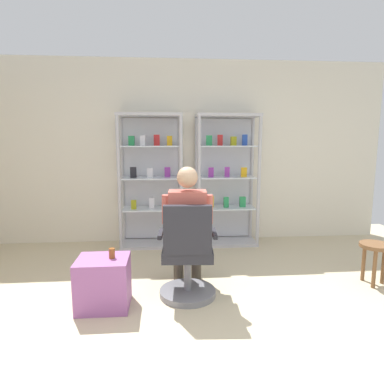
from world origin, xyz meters
name	(u,v)px	position (x,y,z in m)	size (l,w,h in m)	color
ground_plane	(218,365)	(0.00, 0.00, 0.00)	(7.20, 7.20, 0.00)	#C6B793
back_wall	(188,152)	(0.00, 3.00, 1.35)	(6.00, 0.10, 2.70)	silver
display_cabinet_left	(151,180)	(-0.55, 2.76, 0.97)	(0.90, 0.45, 1.90)	#B7B7BC
display_cabinet_right	(226,179)	(0.55, 2.76, 0.96)	(0.90, 0.45, 1.90)	#B7B7BC
office_chair	(188,260)	(-0.14, 1.00, 0.39)	(0.58, 0.56, 0.96)	slate
seated_shopkeeper	(187,223)	(-0.13, 1.16, 0.71)	(0.51, 0.58, 1.29)	#3F382D
storage_crate	(104,283)	(-0.93, 0.90, 0.23)	(0.47, 0.41, 0.47)	#9E599E
tea_glass	(112,253)	(-0.84, 0.90, 0.51)	(0.06, 0.06, 0.09)	brown
wooden_stool	(375,252)	(1.87, 1.16, 0.36)	(0.32, 0.32, 0.45)	brown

